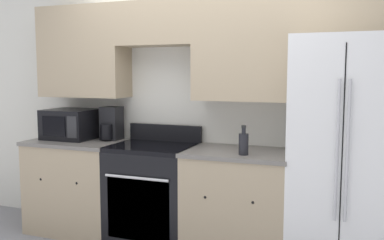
{
  "coord_description": "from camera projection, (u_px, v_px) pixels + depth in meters",
  "views": [
    {
      "loc": [
        1.34,
        -3.21,
        1.59
      ],
      "look_at": [
        0.0,
        0.31,
        1.17
      ],
      "focal_mm": 40.0,
      "sensor_mm": 36.0,
      "label": 1
    }
  ],
  "objects": [
    {
      "name": "wall_back",
      "position": [
        205.0,
        81.0,
        4.0
      ],
      "size": [
        8.0,
        0.39,
        2.6
      ],
      "color": "silver",
      "rests_on": "ground_plane"
    },
    {
      "name": "lower_cabinets_left",
      "position": [
        79.0,
        185.0,
        4.3
      ],
      "size": [
        0.93,
        0.64,
        0.92
      ],
      "color": "tan",
      "rests_on": "ground_plane"
    },
    {
      "name": "lower_cabinets_right",
      "position": [
        238.0,
        203.0,
        3.72
      ],
      "size": [
        0.9,
        0.64,
        0.92
      ],
      "color": "tan",
      "rests_on": "ground_plane"
    },
    {
      "name": "oven_range",
      "position": [
        153.0,
        193.0,
        4.01
      ],
      "size": [
        0.76,
        0.65,
        1.08
      ],
      "color": "black",
      "rests_on": "ground_plane"
    },
    {
      "name": "refrigerator",
      "position": [
        343.0,
        155.0,
        3.4
      ],
      "size": [
        0.81,
        0.71,
        1.87
      ],
      "color": "white",
      "rests_on": "ground_plane"
    },
    {
      "name": "microwave",
      "position": [
        71.0,
        124.0,
        4.33
      ],
      "size": [
        0.48,
        0.43,
        0.3
      ],
      "color": "black",
      "rests_on": "lower_cabinets_left"
    },
    {
      "name": "bottle",
      "position": [
        244.0,
        143.0,
        3.48
      ],
      "size": [
        0.08,
        0.08,
        0.24
      ],
      "color": "black",
      "rests_on": "lower_cabinets_right"
    },
    {
      "name": "paper_towel_holder",
      "position": [
        111.0,
        125.0,
        4.26
      ],
      "size": [
        0.18,
        0.25,
        0.33
      ],
      "color": "black",
      "rests_on": "lower_cabinets_left"
    }
  ]
}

